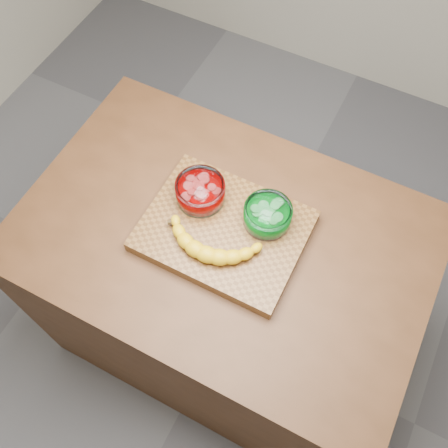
% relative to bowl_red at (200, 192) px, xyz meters
% --- Properties ---
extents(ground, '(3.50, 3.50, 0.00)m').
position_rel_bowl_red_xyz_m(ground, '(0.11, -0.06, -0.97)').
color(ground, '#5E5E63').
rests_on(ground, ground).
extents(counter, '(1.20, 0.80, 0.90)m').
position_rel_bowl_red_xyz_m(counter, '(0.11, -0.06, -0.52)').
color(counter, '#4A2B16').
rests_on(counter, ground).
extents(cutting_board, '(0.45, 0.35, 0.04)m').
position_rel_bowl_red_xyz_m(cutting_board, '(0.11, -0.06, -0.05)').
color(cutting_board, brown).
rests_on(cutting_board, counter).
extents(bowl_red, '(0.14, 0.14, 0.07)m').
position_rel_bowl_red_xyz_m(bowl_red, '(0.00, 0.00, 0.00)').
color(bowl_red, white).
rests_on(bowl_red, cutting_board).
extents(bowl_green, '(0.14, 0.14, 0.06)m').
position_rel_bowl_red_xyz_m(bowl_green, '(0.20, 0.02, -0.00)').
color(bowl_green, white).
rests_on(bowl_green, cutting_board).
extents(banana, '(0.31, 0.15, 0.04)m').
position_rel_bowl_red_xyz_m(banana, '(0.10, -0.12, -0.01)').
color(banana, gold).
rests_on(banana, cutting_board).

